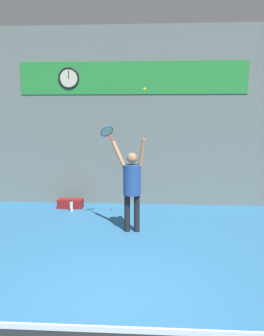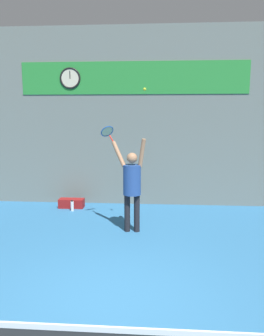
% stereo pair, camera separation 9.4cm
% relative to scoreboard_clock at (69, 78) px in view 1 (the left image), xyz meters
% --- Properties ---
extents(ground_plane, '(18.00, 18.00, 0.00)m').
position_rel_scoreboard_clock_xyz_m(ground_plane, '(1.77, -5.23, -3.59)').
color(ground_plane, teal).
extents(back_wall, '(18.00, 0.10, 5.00)m').
position_rel_scoreboard_clock_xyz_m(back_wall, '(1.77, 0.08, -1.09)').
color(back_wall, slate).
rests_on(back_wall, ground_plane).
extents(sponsor_banner, '(6.30, 0.02, 0.88)m').
position_rel_scoreboard_clock_xyz_m(sponsor_banner, '(1.77, 0.02, -0.00)').
color(sponsor_banner, '#288C38').
extents(scoreboard_clock, '(0.59, 0.05, 0.59)m').
position_rel_scoreboard_clock_xyz_m(scoreboard_clock, '(0.00, 0.00, 0.00)').
color(scoreboard_clock, beige).
extents(tennis_player, '(0.81, 0.46, 2.09)m').
position_rel_scoreboard_clock_xyz_m(tennis_player, '(1.90, -2.25, -2.48)').
color(tennis_player, black).
rests_on(tennis_player, ground_plane).
extents(tennis_racket, '(0.38, 0.42, 0.36)m').
position_rel_scoreboard_clock_xyz_m(tennis_racket, '(1.31, -1.84, -1.39)').
color(tennis_racket, red).
extents(tennis_ball, '(0.07, 0.07, 0.07)m').
position_rel_scoreboard_clock_xyz_m(tennis_ball, '(2.16, -2.31, -0.48)').
color(tennis_ball, '#CCDB2D').
extents(water_bottle, '(0.08, 0.08, 0.30)m').
position_rel_scoreboard_clock_xyz_m(water_bottle, '(0.16, -0.81, -3.45)').
color(water_bottle, silver).
rests_on(water_bottle, ground_plane).
extents(equipment_bag, '(0.69, 0.30, 0.25)m').
position_rel_scoreboard_clock_xyz_m(equipment_bag, '(0.06, -0.49, -3.46)').
color(equipment_bag, maroon).
rests_on(equipment_bag, ground_plane).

